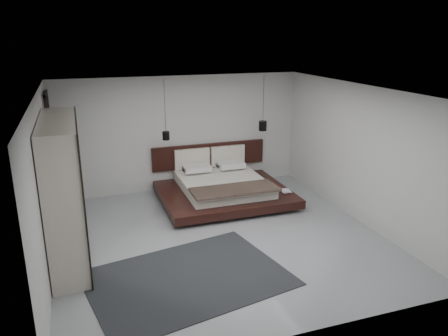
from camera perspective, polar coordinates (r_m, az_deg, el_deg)
name	(u,v)px	position (r m, az deg, el deg)	size (l,w,h in m)	color
floor	(220,237)	(8.49, -0.54, -9.06)	(6.00, 6.00, 0.00)	gray
ceiling	(219,91)	(7.67, -0.60, 10.02)	(6.00, 6.00, 0.00)	white
wall_back	(181,134)	(10.76, -5.61, 4.50)	(6.00, 6.00, 0.00)	beige
wall_front	(298,238)	(5.40, 9.62, -9.04)	(6.00, 6.00, 0.00)	beige
wall_left	(44,186)	(7.63, -22.50, -2.19)	(6.00, 6.00, 0.00)	beige
wall_right	(359,154)	(9.32, 17.24, 1.77)	(6.00, 6.00, 0.00)	beige
lattice_screen	(53,154)	(10.00, -21.49, 1.77)	(0.05, 0.90, 2.60)	black
bed	(223,187)	(10.24, -0.20, -2.52)	(2.92, 2.45, 1.10)	black
book_lower	(281,191)	(10.10, 7.50, -3.05)	(0.21, 0.28, 0.03)	#99724C
book_upper	(281,191)	(10.06, 7.48, -3.00)	(0.19, 0.26, 0.02)	#99724C
pendant_left	(166,135)	(10.04, -7.59, 4.25)	(0.16, 0.16, 1.38)	black
pendant_right	(263,126)	(10.74, 5.08, 5.52)	(0.19, 0.19, 1.33)	black
wardrobe	(65,191)	(7.81, -20.10, -2.85)	(0.59, 2.50, 2.45)	beige
rug	(188,278)	(7.23, -4.73, -14.14)	(3.06, 2.19, 0.01)	black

